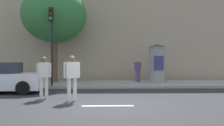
# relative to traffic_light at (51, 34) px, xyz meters

# --- Properties ---
(ground_plane) EXTENTS (80.00, 80.00, 0.00)m
(ground_plane) POSITION_rel_traffic_light_xyz_m (3.16, -5.24, -3.12)
(ground_plane) COLOR #2B2B2D
(sidewalk_curb) EXTENTS (36.00, 4.00, 0.15)m
(sidewalk_curb) POSITION_rel_traffic_light_xyz_m (3.16, 1.76, -3.04)
(sidewalk_curb) COLOR #9E9B93
(sidewalk_curb) RESTS_ON ground_plane
(lane_markings) EXTENTS (25.80, 0.16, 0.01)m
(lane_markings) POSITION_rel_traffic_light_xyz_m (3.16, -5.24, -3.11)
(lane_markings) COLOR silver
(lane_markings) RESTS_ON ground_plane
(building_backdrop) EXTENTS (36.00, 5.00, 8.54)m
(building_backdrop) POSITION_rel_traffic_light_xyz_m (3.16, 6.76, 1.15)
(building_backdrop) COLOR tan
(building_backdrop) RESTS_ON ground_plane
(traffic_light) EXTENTS (0.24, 0.45, 4.42)m
(traffic_light) POSITION_rel_traffic_light_xyz_m (0.00, 0.00, 0.00)
(traffic_light) COLOR black
(traffic_light) RESTS_ON sidewalk_curb
(poster_column) EXTENTS (1.14, 1.14, 2.54)m
(poster_column) POSITION_rel_traffic_light_xyz_m (6.46, 1.84, -1.68)
(poster_column) COLOR gray
(poster_column) RESTS_ON sidewalk_curb
(street_tree) EXTENTS (4.33, 4.33, 6.36)m
(street_tree) POSITION_rel_traffic_light_xyz_m (-0.38, 2.46, 1.53)
(street_tree) COLOR brown
(street_tree) RESTS_ON sidewalk_curb
(pedestrian_in_dark_shirt) EXTENTS (0.58, 0.32, 1.73)m
(pedestrian_in_dark_shirt) POSITION_rel_traffic_light_xyz_m (0.55, -3.64, -2.10)
(pedestrian_in_dark_shirt) COLOR silver
(pedestrian_in_dark_shirt) RESTS_ON ground_plane
(pedestrian_tallest) EXTENTS (0.60, 0.41, 1.76)m
(pedestrian_tallest) POSITION_rel_traffic_light_xyz_m (1.79, -4.27, -2.07)
(pedestrian_tallest) COLOR silver
(pedestrian_tallest) RESTS_ON ground_plane
(pedestrian_in_red_top) EXTENTS (0.54, 0.54, 1.54)m
(pedestrian_in_red_top) POSITION_rel_traffic_light_xyz_m (5.24, 2.33, -2.05)
(pedestrian_in_red_top) COLOR #724C84
(pedestrian_in_red_top) RESTS_ON sidewalk_curb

